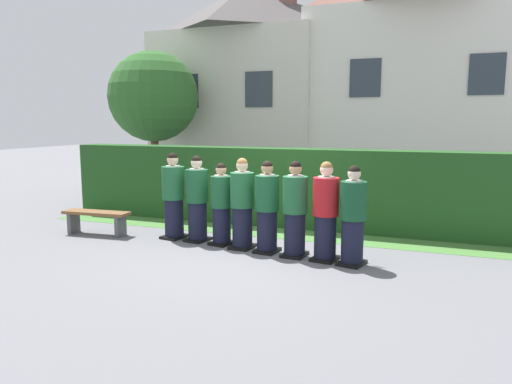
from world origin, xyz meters
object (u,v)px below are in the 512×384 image
student_front_row_5 (295,211)px  wooden_bench (96,218)px  student_front_row_1 (197,201)px  student_front_row_4 (267,209)px  student_front_row_3 (242,206)px  student_in_red_blazer (326,214)px  student_front_row_0 (174,198)px  student_front_row_2 (221,206)px  student_front_row_7 (353,218)px

student_front_row_5 → wooden_bench: student_front_row_5 is taller
wooden_bench → student_front_row_5: bearing=-1.1°
student_front_row_1 → student_front_row_4: 1.54m
student_front_row_3 → student_in_red_blazer: same height
student_front_row_0 → student_front_row_2: bearing=-6.3°
student_front_row_3 → student_in_red_blazer: bearing=-8.0°
wooden_bench → student_front_row_4: bearing=-0.0°
student_front_row_1 → student_front_row_5: 2.08m
student_front_row_3 → student_front_row_5: student_front_row_3 is taller
student_front_row_4 → wooden_bench: student_front_row_4 is taller
student_front_row_5 → student_front_row_7: bearing=-8.1°
student_front_row_0 → student_front_row_1: student_front_row_0 is taller
student_in_red_blazer → student_front_row_2: bearing=170.8°
student_front_row_2 → student_front_row_3: size_ratio=0.93×
student_front_row_2 → student_in_red_blazer: bearing=-9.2°
student_front_row_1 → student_front_row_0: bearing=175.6°
student_in_red_blazer → wooden_bench: (-4.75, 0.13, -0.43)m
student_front_row_0 → student_in_red_blazer: 3.16m
student_front_row_0 → student_front_row_3: bearing=-8.4°
student_in_red_blazer → student_front_row_5: bearing=174.5°
student_front_row_2 → student_front_row_5: (1.50, -0.28, 0.05)m
student_front_row_4 → wooden_bench: bearing=180.0°
student_front_row_1 → wooden_bench: 2.22m
student_front_row_3 → student_front_row_4: (0.51, -0.09, -0.01)m
student_front_row_1 → student_in_red_blazer: bearing=-9.0°
student_front_row_1 → student_front_row_5: student_front_row_1 is taller
student_front_row_5 → wooden_bench: (-4.21, 0.08, -0.43)m
student_front_row_2 → student_front_row_4: 0.99m
student_front_row_2 → wooden_bench: bearing=-175.9°
wooden_bench → student_in_red_blazer: bearing=-1.6°
student_front_row_0 → student_front_row_4: 2.08m
student_front_row_0 → student_front_row_2: (1.09, -0.12, -0.08)m
student_front_row_3 → student_front_row_4: student_front_row_3 is taller
student_front_row_4 → student_front_row_2: bearing=168.5°
student_front_row_1 → student_front_row_3: 1.03m
student_front_row_0 → student_front_row_2: 1.10m
student_front_row_0 → student_in_red_blazer: (3.13, -0.45, -0.02)m
student_front_row_1 → student_front_row_2: (0.55, -0.08, -0.06)m
student_front_row_2 → student_front_row_5: size_ratio=0.94×
student_front_row_3 → student_front_row_7: student_front_row_3 is taller
student_front_row_4 → student_front_row_0: bearing=171.2°
student_front_row_3 → wooden_bench: (-3.17, -0.09, -0.43)m
student_front_row_0 → student_in_red_blazer: student_front_row_0 is taller
student_front_row_1 → student_front_row_2: size_ratio=1.07×
student_front_row_3 → student_in_red_blazer: (1.57, -0.22, 0.00)m
student_front_row_7 → student_front_row_2: bearing=170.5°
student_front_row_4 → student_front_row_3: bearing=169.9°
student_front_row_0 → student_front_row_5: size_ratio=1.03×
student_in_red_blazer → student_front_row_7: (0.46, -0.09, -0.02)m
student_front_row_0 → student_in_red_blazer: bearing=-8.2°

